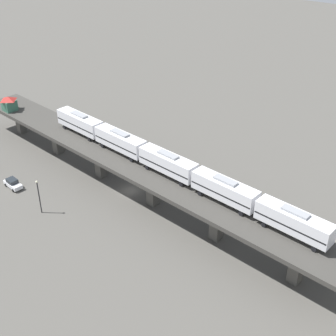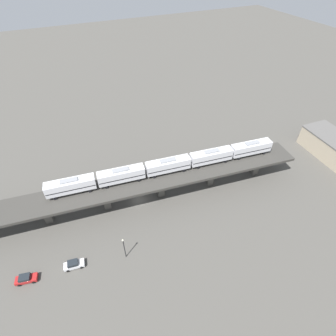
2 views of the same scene
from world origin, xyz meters
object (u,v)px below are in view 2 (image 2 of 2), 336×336
Objects in this scene: street_car_white at (74,264)px; street_lamp at (124,247)px; delivery_truck at (115,178)px; street_car_red at (26,279)px; subway_train at (168,165)px.

street_lamp reaches higher than street_car_white.
delivery_truck is at bearing 169.47° from street_lamp.
subway_train is at bearing 107.60° from street_car_red.
delivery_truck is 1.08× the size of street_lamp.
street_lamp is (15.49, -17.55, -5.24)m from subway_train.
subway_train is 8.28× the size of delivery_truck.
subway_train is 32.73m from street_car_white.
street_car_red is 33.32m from delivery_truck.
street_car_red is 9.88m from street_car_white.
subway_train reaches higher than street_car_red.
subway_train is 23.99m from street_lamp.
subway_train is 8.98× the size of street_lamp.
street_car_red and street_car_white have the same top height.
street_lamp is (2.36, 11.23, 3.17)m from street_car_white.
street_car_white is 27.22m from delivery_truck.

